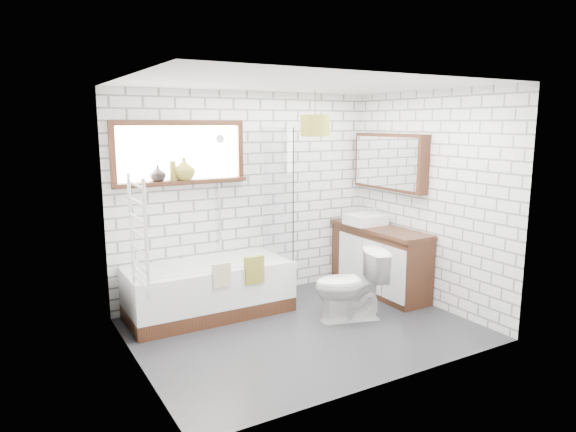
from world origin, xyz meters
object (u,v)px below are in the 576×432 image
bathtub (209,289)px  pendant (315,125)px  basin (365,219)px  toilet (350,285)px  vanity (379,260)px

bathtub → pendant: bearing=-6.2°
bathtub → basin: size_ratio=4.04×
toilet → pendant: (0.03, 0.78, 1.71)m
bathtub → basin: 2.19m
basin → toilet: basin is taller
vanity → pendant: size_ratio=4.39×
toilet → pendant: size_ratio=2.33×
vanity → toilet: vanity is taller
pendant → toilet: bearing=-92.3°
basin → pendant: 1.43m
toilet → pendant: bearing=-164.9°
vanity → basin: bearing=104.9°
bathtub → toilet: 1.57m
pendant → vanity: bearing=-13.8°
vanity → basin: (-0.06, 0.23, 0.49)m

